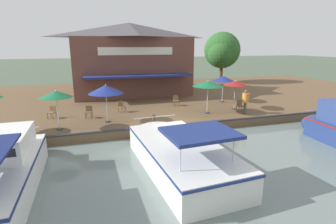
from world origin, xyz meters
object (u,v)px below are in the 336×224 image
object	(u,v)px
patio_umbrella_back_row	(235,83)
cafe_chair_far_corner_seat	(52,111)
patio_umbrella_near_quay_edge	(223,79)
mooring_post	(154,121)
patio_umbrella_by_entrance	(208,84)
tree_behind_restaurant	(99,47)
patio_umbrella_mid_patio_left	(56,94)
cafe_chair_under_first_umbrella	(89,111)
person_near_entrance	(246,99)
motorboat_nearest_quay	(175,150)
cafe_chair_mid_patio	(176,100)
patio_umbrella_mid_patio_right	(106,89)
cafe_chair_facing_river	(121,106)
tree_upstream_bank	(222,51)
waterfront_restaurant	(130,58)
cafe_chair_back_row_seat	(240,105)

from	to	relation	value
patio_umbrella_back_row	cafe_chair_far_corner_seat	size ratio (longest dim) A/B	2.72
patio_umbrella_near_quay_edge	mooring_post	size ratio (longest dim) A/B	3.12
patio_umbrella_by_entrance	tree_behind_restaurant	distance (m)	15.53
patio_umbrella_mid_patio_left	cafe_chair_under_first_umbrella	size ratio (longest dim) A/B	2.86
person_near_entrance	motorboat_nearest_quay	world-z (taller)	motorboat_nearest_quay
patio_umbrella_back_row	cafe_chair_far_corner_seat	world-z (taller)	patio_umbrella_back_row
patio_umbrella_by_entrance	cafe_chair_mid_patio	distance (m)	3.87
patio_umbrella_mid_patio_left	patio_umbrella_by_entrance	bearing A→B (deg)	95.40
motorboat_nearest_quay	patio_umbrella_mid_patio_right	bearing A→B (deg)	-156.91
patio_umbrella_by_entrance	cafe_chair_under_first_umbrella	size ratio (longest dim) A/B	2.94
patio_umbrella_mid_patio_right	patio_umbrella_by_entrance	xyz separation A→B (m)	(-0.19, 7.37, 0.03)
patio_umbrella_mid_patio_right	person_near_entrance	world-z (taller)	patio_umbrella_mid_patio_right
patio_umbrella_mid_patio_right	tree_behind_restaurant	size ratio (longest dim) A/B	0.37
patio_umbrella_mid_patio_right	cafe_chair_facing_river	size ratio (longest dim) A/B	2.98
patio_umbrella_back_row	tree_upstream_bank	distance (m)	15.79
waterfront_restaurant	tree_behind_restaurant	size ratio (longest dim) A/B	1.76
patio_umbrella_by_entrance	tree_upstream_bank	xyz separation A→B (m)	(-14.81, 9.05, 1.95)
patio_umbrella_by_entrance	cafe_chair_under_first_umbrella	xyz separation A→B (m)	(-1.26, -8.54, -1.77)
patio_umbrella_by_entrance	cafe_chair_facing_river	size ratio (longest dim) A/B	2.94
patio_umbrella_by_entrance	person_near_entrance	world-z (taller)	patio_umbrella_by_entrance
patio_umbrella_back_row	cafe_chair_facing_river	world-z (taller)	patio_umbrella_back_row
cafe_chair_under_first_umbrella	patio_umbrella_near_quay_edge	bearing A→B (deg)	100.08
cafe_chair_far_corner_seat	tree_upstream_bank	world-z (taller)	tree_upstream_bank
cafe_chair_back_row_seat	cafe_chair_far_corner_seat	bearing A→B (deg)	-98.95
cafe_chair_mid_patio	motorboat_nearest_quay	bearing A→B (deg)	-19.20
patio_umbrella_mid_patio_right	waterfront_restaurant	bearing A→B (deg)	162.82
cafe_chair_facing_river	cafe_chair_back_row_seat	xyz separation A→B (m)	(2.45, 8.84, 0.00)
cafe_chair_under_first_umbrella	tree_upstream_bank	distance (m)	22.52
cafe_chair_mid_patio	motorboat_nearest_quay	distance (m)	10.12
patio_umbrella_mid_patio_left	patio_umbrella_back_row	world-z (taller)	patio_umbrella_mid_patio_left
cafe_chair_back_row_seat	tree_upstream_bank	xyz separation A→B (m)	(-15.00, 6.36, 3.72)
cafe_chair_mid_patio	tree_upstream_bank	size ratio (longest dim) A/B	0.13
waterfront_restaurant	person_near_entrance	world-z (taller)	waterfront_restaurant
cafe_chair_far_corner_seat	motorboat_nearest_quay	distance (m)	10.47
cafe_chair_facing_river	cafe_chair_under_first_umbrella	size ratio (longest dim) A/B	1.00
patio_umbrella_by_entrance	cafe_chair_facing_river	bearing A→B (deg)	-110.12
patio_umbrella_near_quay_edge	cafe_chair_mid_patio	world-z (taller)	patio_umbrella_near_quay_edge
cafe_chair_back_row_seat	person_near_entrance	world-z (taller)	person_near_entrance
cafe_chair_under_first_umbrella	cafe_chair_back_row_seat	world-z (taller)	same
cafe_chair_mid_patio	tree_upstream_bank	distance (m)	16.09
patio_umbrella_back_row	motorboat_nearest_quay	bearing A→B (deg)	-46.57
person_near_entrance	motorboat_nearest_quay	xyz separation A→B (m)	(5.37, -7.31, -0.99)
motorboat_nearest_quay	patio_umbrella_mid_patio_left	bearing A→B (deg)	-134.23
patio_umbrella_mid_patio_left	person_near_entrance	bearing A→B (deg)	89.74
patio_umbrella_mid_patio_left	patio_umbrella_back_row	distance (m)	13.01
patio_umbrella_mid_patio_left	cafe_chair_under_first_umbrella	bearing A→B (deg)	141.68
patio_umbrella_near_quay_edge	cafe_chair_back_row_seat	distance (m)	3.90
cafe_chair_far_corner_seat	mooring_post	size ratio (longest dim) A/B	1.11
patio_umbrella_mid_patio_left	cafe_chair_facing_river	size ratio (longest dim) A/B	2.86
cafe_chair_mid_patio	mooring_post	size ratio (longest dim) A/B	1.11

